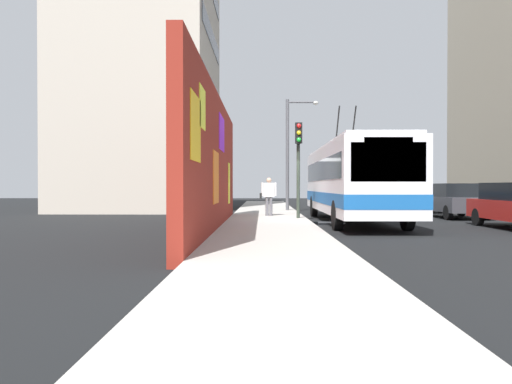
{
  "coord_description": "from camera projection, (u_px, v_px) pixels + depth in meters",
  "views": [
    {
      "loc": [
        -19.7,
        1.81,
        1.47
      ],
      "look_at": [
        0.17,
        2.07,
        1.23
      ],
      "focal_mm": 35.04,
      "sensor_mm": 36.0,
      "label": 1
    }
  ],
  "objects": [
    {
      "name": "street_lamp",
      "position": [
        291.0,
        146.0,
        27.24
      ],
      "size": [
        0.44,
        1.77,
        6.04
      ],
      "color": "#4C4C51",
      "rests_on": "sidewalk_slab"
    },
    {
      "name": "parked_car_white",
      "position": [
        417.0,
        197.0,
        28.41
      ],
      "size": [
        4.61,
        1.86,
        1.58
      ],
      "color": "white",
      "rests_on": "ground_plane"
    },
    {
      "name": "parked_car_dark_gray",
      "position": [
        455.0,
        200.0,
        22.83
      ],
      "size": [
        4.21,
        1.88,
        1.58
      ],
      "color": "#38383D",
      "rests_on": "ground_plane"
    },
    {
      "name": "building_far_left",
      "position": [
        145.0,
        68.0,
        31.39
      ],
      "size": [
        11.75,
        8.39,
        17.75
      ],
      "color": "#B2A899",
      "rests_on": "ground_plane"
    },
    {
      "name": "graffiti_wall",
      "position": [
        215.0,
        164.0,
        15.97
      ],
      "size": [
        14.55,
        0.32,
        4.36
      ],
      "color": "maroon",
      "rests_on": "ground_plane"
    },
    {
      "name": "city_bus",
      "position": [
        352.0,
        179.0,
        20.1
      ],
      "size": [
        11.64,
        2.58,
        4.88
      ],
      "color": "silver",
      "rests_on": "ground_plane"
    },
    {
      "name": "sidewalk_slab",
      "position": [
        268.0,
        221.0,
        19.71
      ],
      "size": [
        48.0,
        3.2,
        0.15
      ],
      "primitive_type": "cube",
      "color": "#ADA8A0",
      "rests_on": "ground_plane"
    },
    {
      "name": "ground_plane",
      "position": [
        308.0,
        223.0,
        19.69
      ],
      "size": [
        80.0,
        80.0,
        0.0
      ],
      "primitive_type": "plane",
      "color": "black"
    },
    {
      "name": "traffic_light",
      "position": [
        298.0,
        153.0,
        20.27
      ],
      "size": [
        0.49,
        0.28,
        3.9
      ],
      "color": "#2D382D",
      "rests_on": "sidewalk_slab"
    },
    {
      "name": "curbside_puddle",
      "position": [
        324.0,
        223.0,
        19.61
      ],
      "size": [
        1.7,
        1.7,
        0.0
      ],
      "primitive_type": "cylinder",
      "color": "black",
      "rests_on": "ground_plane"
    },
    {
      "name": "pedestrian_midblock",
      "position": [
        269.0,
        193.0,
        22.03
      ],
      "size": [
        0.23,
        0.75,
        1.68
      ],
      "color": "#595960",
      "rests_on": "sidewalk_slab"
    }
  ]
}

